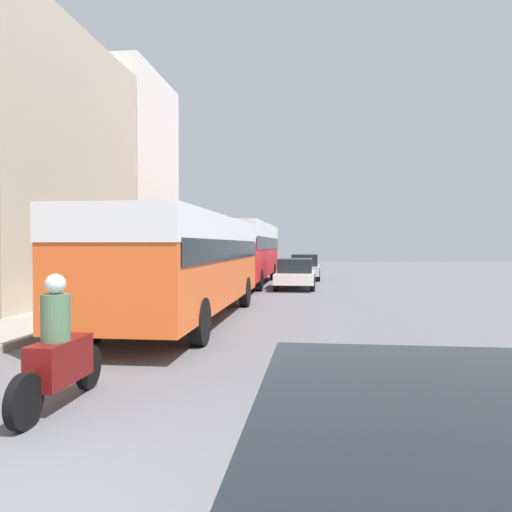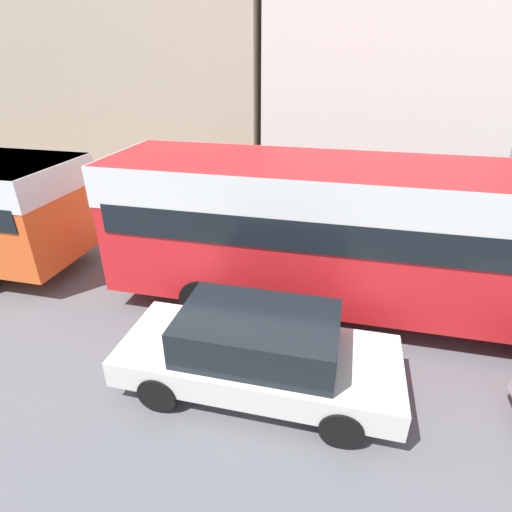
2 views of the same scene
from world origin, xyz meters
The scene contains 7 objects.
building_midblock centered at (-9.30, 13.77, 4.89)m, with size 6.19×9.88×9.78m.
building_far_terrace centered at (-9.53, 22.39, 5.53)m, with size 6.67×6.90×11.05m.
bus_lead centered at (-1.56, 10.04, 1.86)m, with size 2.64×10.65×2.84m.
bus_following centered at (-1.73, 22.54, 2.06)m, with size 2.65×11.43×3.18m.
motorcycle_behind_lead centered at (-1.26, 2.68, 0.68)m, with size 0.38×2.24×1.73m.
car_crossing centered at (1.32, 26.63, 0.79)m, with size 1.80×4.33×1.53m.
car_distant centered at (1.02, 20.53, 0.75)m, with size 1.86×4.53×1.44m.
Camera 1 is at (2.02, -3.31, 2.09)m, focal length 35.00 mm.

